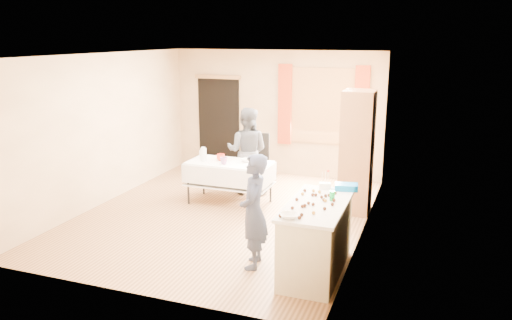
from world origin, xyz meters
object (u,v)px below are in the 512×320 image
at_px(cabinet, 357,152).
at_px(counter, 316,238).
at_px(party_table, 230,179).
at_px(woman, 247,151).
at_px(chair, 256,173).
at_px(girl, 254,211).

distance_m(cabinet, counter, 2.50).
bearing_deg(party_table, woman, 83.03).
xyz_separation_m(counter, chair, (-1.88, 3.03, -0.13)).
distance_m(cabinet, woman, 2.09).
xyz_separation_m(party_table, girl, (1.25, -2.18, 0.29)).
height_order(cabinet, chair, cabinet).
bearing_deg(girl, cabinet, 148.27).
bearing_deg(counter, girl, -173.30).
height_order(girl, woman, woman).
distance_m(party_table, woman, 0.75).
bearing_deg(woman, girl, 107.01).
relative_size(counter, party_table, 0.98).
bearing_deg(woman, party_table, 77.21).
relative_size(cabinet, counter, 1.40).
bearing_deg(woman, chair, -108.45).
bearing_deg(girl, counter, 84.35).
bearing_deg(woman, cabinet, 166.08).
bearing_deg(cabinet, woman, 171.49).
bearing_deg(chair, party_table, -106.43).
height_order(cabinet, party_table, cabinet).
bearing_deg(counter, cabinet, 87.64).
xyz_separation_m(party_table, chair, (0.15, 0.94, -0.13)).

